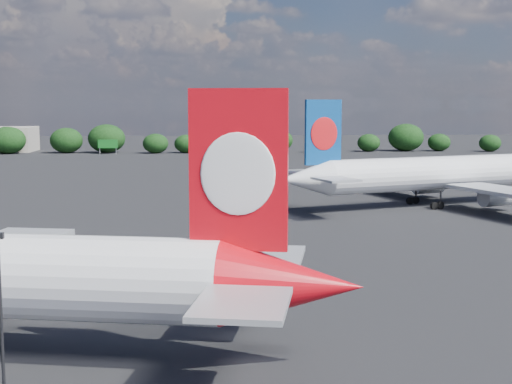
{
  "coord_description": "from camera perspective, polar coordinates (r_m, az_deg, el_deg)",
  "views": [
    {
      "loc": [
        11.78,
        -46.35,
        15.18
      ],
      "look_at": [
        16.0,
        12.0,
        8.0
      ],
      "focal_mm": 50.0,
      "sensor_mm": 36.0,
      "label": 1
    }
  ],
  "objects": [
    {
      "name": "highway_sign",
      "position": [
        224.66,
        -11.78,
        3.77
      ],
      "size": [
        6.0,
        0.3,
        4.5
      ],
      "color": "#135F1B",
      "rests_on": "ground"
    },
    {
      "name": "apron_lamp_post",
      "position": [
        35.48,
        -19.72,
        -9.55
      ],
      "size": [
        0.55,
        0.3,
        9.38
      ],
      "color": "black",
      "rests_on": "ground"
    },
    {
      "name": "ground",
      "position": [
        108.07,
        -10.36,
        -1.19
      ],
      "size": [
        500.0,
        500.0,
        0.0
      ],
      "primitive_type": "plane",
      "color": "black",
      "rests_on": "ground"
    },
    {
      "name": "horizon_treeline",
      "position": [
        229.1,
        -9.62,
        4.11
      ],
      "size": [
        202.03,
        14.18,
        9.34
      ],
      "color": "black",
      "rests_on": "ground"
    },
    {
      "name": "billboard_yellow",
      "position": [
        228.63,
        -4.09,
        4.14
      ],
      "size": [
        5.0,
        0.3,
        5.5
      ],
      "color": "yellow",
      "rests_on": "ground"
    },
    {
      "name": "china_southern_airliner",
      "position": [
        109.66,
        13.76,
        1.38
      ],
      "size": [
        47.41,
        45.54,
        15.89
      ],
      "color": "white",
      "rests_on": "ground"
    }
  ]
}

